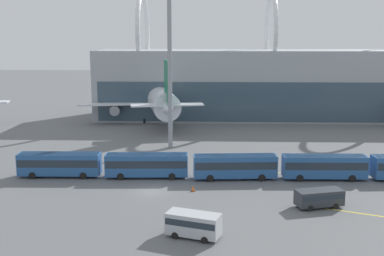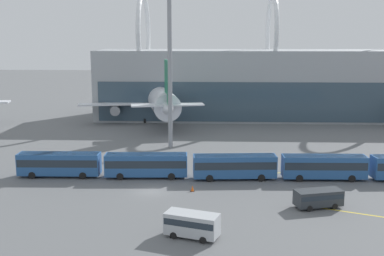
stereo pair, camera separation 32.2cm
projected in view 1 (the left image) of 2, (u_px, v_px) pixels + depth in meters
ground_plane at (151, 192)px, 61.50m from camera, size 440.00×440.00×0.00m
airliner_at_gate_far at (159, 98)px, 110.40m from camera, size 36.48×39.93×14.93m
airliner_parked_remote at (374, 100)px, 116.59m from camera, size 33.14×32.32×12.17m
shuttle_bus_0 at (60, 163)px, 67.63m from camera, size 11.50×2.78×3.39m
shuttle_bus_1 at (147, 164)px, 67.19m from camera, size 11.55×3.04×3.39m
shuttle_bus_2 at (235, 165)px, 66.52m from camera, size 11.60×3.37×3.39m
shuttle_bus_3 at (324, 165)px, 66.37m from camera, size 11.50×2.80×3.39m
service_van_foreground at (319, 197)px, 55.67m from camera, size 5.80×3.53×2.09m
service_van_crossing at (193, 223)px, 47.32m from camera, size 5.72×3.75×2.46m
floodlight_mast at (170, 54)px, 82.89m from camera, size 2.10×2.10×30.12m
lane_stripe_2 at (294, 172)px, 70.19m from camera, size 7.35×1.30×0.01m
lane_stripe_3 at (345, 211)px, 54.60m from camera, size 8.97×3.93×0.01m
traffic_cone_0 at (193, 188)px, 61.58m from camera, size 0.55×0.55×0.75m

